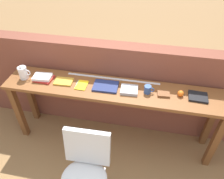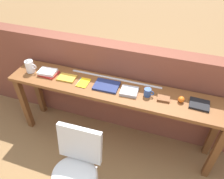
% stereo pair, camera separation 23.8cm
% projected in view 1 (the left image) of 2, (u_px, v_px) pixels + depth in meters
% --- Properties ---
extents(ground_plane, '(40.00, 40.00, 0.00)m').
position_uv_depth(ground_plane, '(108.00, 156.00, 2.77)').
color(ground_plane, olive).
extents(brick_wall_back, '(6.00, 0.20, 1.24)m').
position_uv_depth(brick_wall_back, '(118.00, 87.00, 2.86)').
color(brick_wall_back, brown).
rests_on(brick_wall_back, ground).
extents(sideboard, '(2.50, 0.44, 0.88)m').
position_uv_depth(sideboard, '(113.00, 97.00, 2.52)').
color(sideboard, brown).
rests_on(sideboard, ground).
extents(chair_white_moulded, '(0.45, 0.46, 0.89)m').
position_uv_depth(chair_white_moulded, '(85.00, 168.00, 2.07)').
color(chair_white_moulded, silver).
rests_on(chair_white_moulded, ground).
extents(pitcher_white, '(0.14, 0.10, 0.18)m').
position_uv_depth(pitcher_white, '(23.00, 73.00, 2.53)').
color(pitcher_white, white).
rests_on(pitcher_white, sideboard).
extents(book_stack_leftmost, '(0.23, 0.18, 0.05)m').
position_uv_depth(book_stack_leftmost, '(43.00, 78.00, 2.54)').
color(book_stack_leftmost, red).
rests_on(book_stack_leftmost, sideboard).
extents(magazine_cycling, '(0.21, 0.15, 0.02)m').
position_uv_depth(magazine_cycling, '(64.00, 82.00, 2.51)').
color(magazine_cycling, gold).
rests_on(magazine_cycling, sideboard).
extents(pamphlet_pile_colourful, '(0.13, 0.19, 0.01)m').
position_uv_depth(pamphlet_pile_colourful, '(81.00, 85.00, 2.47)').
color(pamphlet_pile_colourful, orange).
rests_on(pamphlet_pile_colourful, sideboard).
extents(book_open_centre, '(0.28, 0.21, 0.02)m').
position_uv_depth(book_open_centre, '(106.00, 86.00, 2.44)').
color(book_open_centre, navy).
rests_on(book_open_centre, sideboard).
extents(book_grey_hardcover, '(0.20, 0.18, 0.03)m').
position_uv_depth(book_grey_hardcover, '(129.00, 90.00, 2.38)').
color(book_grey_hardcover, '#9E9EA3').
rests_on(book_grey_hardcover, sideboard).
extents(mug, '(0.11, 0.08, 0.09)m').
position_uv_depth(mug, '(148.00, 89.00, 2.34)').
color(mug, '#2D4C8C').
rests_on(mug, sideboard).
extents(leather_journal_brown, '(0.14, 0.11, 0.02)m').
position_uv_depth(leather_journal_brown, '(164.00, 94.00, 2.34)').
color(leather_journal_brown, brown).
rests_on(leather_journal_brown, sideboard).
extents(sports_ball_small, '(0.07, 0.07, 0.07)m').
position_uv_depth(sports_ball_small, '(181.00, 93.00, 2.31)').
color(sports_ball_small, orange).
rests_on(sports_ball_small, sideboard).
extents(book_repair_rightmost, '(0.20, 0.18, 0.02)m').
position_uv_depth(book_repair_rightmost, '(198.00, 97.00, 2.30)').
color(book_repair_rightmost, black).
rests_on(book_repair_rightmost, sideboard).
extents(ruler_metal_back_edge, '(1.10, 0.03, 0.00)m').
position_uv_depth(ruler_metal_back_edge, '(113.00, 79.00, 2.56)').
color(ruler_metal_back_edge, silver).
rests_on(ruler_metal_back_edge, sideboard).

